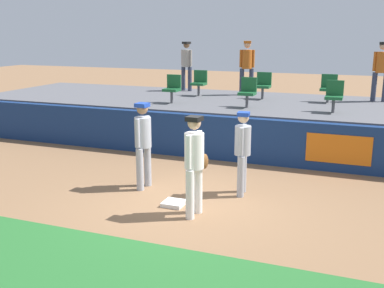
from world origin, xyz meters
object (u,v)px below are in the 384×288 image
object	(u,v)px
player_runner_visitor	(243,147)
seat_back_center	(263,84)
first_base	(174,203)
seat_front_center	(248,91)
seat_back_right	(329,87)
spectator_hooded	(247,64)
seat_front_right	(334,95)
spectator_casual	(187,63)
spectator_capped	(381,67)
player_fielder_home	(195,159)
seat_front_left	(173,87)
seat_back_left	(199,82)
player_coach_visitor	(143,140)

from	to	relation	value
player_runner_visitor	seat_back_center	xyz separation A→B (m)	(-0.83, 5.63, 0.67)
first_base	seat_front_center	distance (m)	5.18
seat_back_center	seat_back_right	distance (m)	2.00
seat_front_center	spectator_hooded	bearing A→B (deg)	105.12
first_base	seat_front_center	world-z (taller)	seat_front_center
seat_front_right	spectator_hooded	size ratio (longest dim) A/B	0.47
seat_front_center	seat_back_right	size ratio (longest dim) A/B	1.00
player_runner_visitor	spectator_casual	distance (m)	7.86
seat_back_center	spectator_capped	size ratio (longest dim) A/B	0.47
player_fielder_home	seat_back_right	distance (m)	7.26
seat_back_center	spectator_casual	world-z (taller)	spectator_casual
seat_front_center	seat_front_left	world-z (taller)	same
spectator_casual	player_fielder_home	bearing A→B (deg)	132.29
seat_front_center	seat_front_left	xyz separation A→B (m)	(-2.31, -0.00, -0.00)
seat_front_center	spectator_hooded	world-z (taller)	spectator_hooded
seat_front_right	player_runner_visitor	bearing A→B (deg)	-110.99
spectator_capped	spectator_casual	distance (m)	6.51
player_runner_visitor	seat_front_right	world-z (taller)	seat_front_right
seat_back_right	seat_back_left	bearing A→B (deg)	-180.00
seat_front_left	seat_back_center	bearing A→B (deg)	37.33
player_runner_visitor	seat_back_center	world-z (taller)	seat_back_center
first_base	spectator_hooded	distance (m)	7.80
player_fielder_home	seat_front_right	size ratio (longest dim) A/B	2.20
first_base	seat_back_center	bearing A→B (deg)	87.94
first_base	seat_back_right	xyz separation A→B (m)	(2.24, 6.71, 1.63)
player_fielder_home	player_coach_visitor	size ratio (longest dim) A/B	1.00
seat_front_right	spectator_capped	distance (m)	2.83
first_base	player_coach_visitor	xyz separation A→B (m)	(-1.00, 0.73, 1.03)
first_base	seat_front_left	size ratio (longest dim) A/B	0.48
first_base	seat_front_left	bearing A→B (deg)	113.33
player_runner_visitor	seat_back_left	distance (m)	6.40
seat_front_left	seat_front_right	world-z (taller)	same
player_fielder_home	player_coach_visitor	distance (m)	1.88
player_runner_visitor	seat_front_center	bearing A→B (deg)	-173.10
seat_back_center	spectator_capped	bearing A→B (deg)	11.90
spectator_casual	first_base	bearing A→B (deg)	129.59
player_coach_visitor	seat_back_right	world-z (taller)	seat_back_right
spectator_hooded	player_coach_visitor	bearing A→B (deg)	73.74
player_coach_visitor	spectator_casual	xyz separation A→B (m)	(-1.81, 7.09, 1.14)
seat_front_center	seat_back_left	distance (m)	2.77
seat_front_left	seat_front_right	distance (m)	4.65
seat_back_left	player_fielder_home	bearing A→B (deg)	-70.63
player_coach_visitor	seat_back_left	distance (m)	6.08
player_coach_visitor	seat_front_center	size ratio (longest dim) A/B	2.20
seat_back_center	seat_front_right	size ratio (longest dim) A/B	1.00
player_runner_visitor	seat_front_left	size ratio (longest dim) A/B	2.06
seat_back_center	spectator_hooded	xyz separation A→B (m)	(-0.74, 0.75, 0.57)
seat_back_left	spectator_casual	distance (m)	1.52
seat_back_center	spectator_capped	xyz separation A→B (m)	(3.44, 0.73, 0.57)
player_runner_visitor	spectator_casual	xyz separation A→B (m)	(-3.88, 6.73, 1.21)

